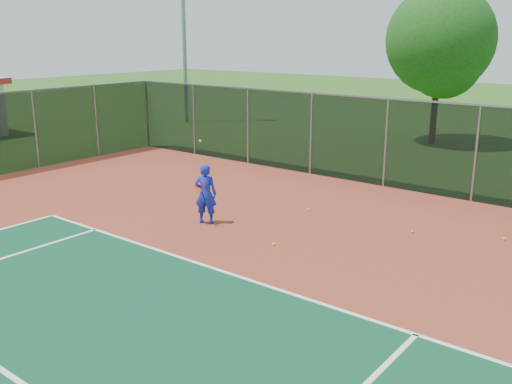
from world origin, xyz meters
TOP-DOWN VIEW (x-y plane):
  - ground at (0.00, 0.00)m, footprint 120.00×120.00m
  - court_apron at (0.00, 2.00)m, footprint 30.00×20.00m
  - fence_back at (0.00, 12.00)m, footprint 30.00×0.06m
  - tennis_player at (-5.07, 5.27)m, footprint 0.73×0.73m
  - practice_ball_0 at (-3.45, 7.98)m, footprint 0.07×0.07m
  - practice_ball_1 at (-0.23, 8.02)m, footprint 0.07×0.07m
  - practice_ball_3 at (-2.54, 5.01)m, footprint 0.07×0.07m
  - practice_ball_4 at (1.83, 8.92)m, footprint 0.07×0.07m
  - tree_back_left at (-4.74, 20.96)m, footprint 5.00×5.00m

SIDE VIEW (x-z plane):
  - ground at x=0.00m, z-range 0.00..0.00m
  - court_apron at x=0.00m, z-range 0.00..0.02m
  - practice_ball_0 at x=-3.45m, z-range 0.02..0.09m
  - practice_ball_1 at x=-0.23m, z-range 0.02..0.09m
  - practice_ball_3 at x=-2.54m, z-range 0.02..0.09m
  - practice_ball_4 at x=1.83m, z-range 0.02..0.09m
  - tennis_player at x=-5.07m, z-range -0.29..2.01m
  - fence_back at x=0.00m, z-range 0.05..3.08m
  - tree_back_left at x=-4.74m, z-range 0.94..8.28m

